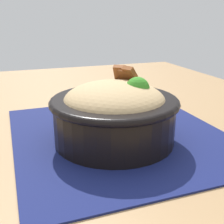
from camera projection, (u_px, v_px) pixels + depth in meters
table at (106, 165)px, 0.54m from camera, size 1.33×0.99×0.73m
placemat at (119, 134)px, 0.51m from camera, size 0.39×0.36×0.00m
bowl at (112, 112)px, 0.46m from camera, size 0.21×0.21×0.12m
fork at (109, 115)px, 0.59m from camera, size 0.03×0.13×0.00m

